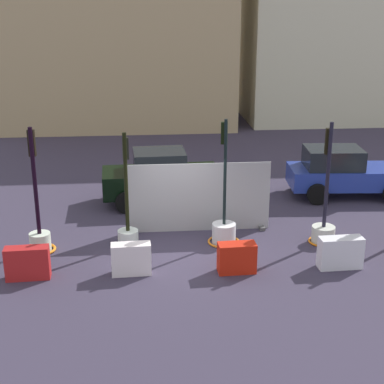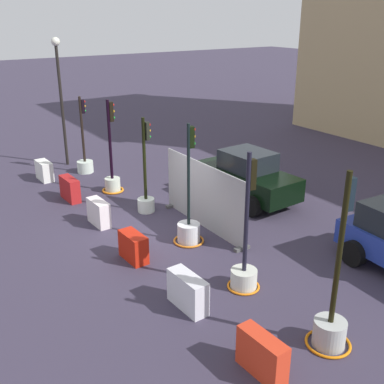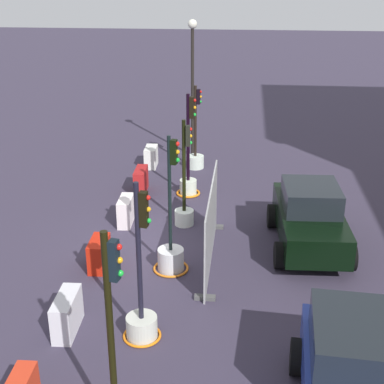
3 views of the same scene
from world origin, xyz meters
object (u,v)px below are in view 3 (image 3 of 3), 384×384
object	(u,v)px
traffic_light_2	(184,203)
street_lamp_post	(192,70)
traffic_light_4	(142,313)
construction_barrier_1	(141,181)
traffic_light_3	(171,251)
construction_barrier_2	(126,211)
car_blue_estate	(354,383)
construction_barrier_3	(99,254)
traffic_light_1	(188,176)
construction_barrier_0	(151,157)
traffic_light_0	(195,154)
car_black_sedan	(309,217)
construction_barrier_4	(67,314)

from	to	relation	value
traffic_light_2	street_lamp_post	world-z (taller)	street_lamp_post
traffic_light_4	construction_barrier_1	xyz separation A→B (m)	(-8.03, -1.55, -0.18)
traffic_light_3	traffic_light_4	world-z (taller)	traffic_light_3
traffic_light_2	traffic_light_4	world-z (taller)	traffic_light_4
construction_barrier_2	car_blue_estate	distance (m)	9.26
construction_barrier_1	car_blue_estate	size ratio (longest dim) A/B	0.26
construction_barrier_3	traffic_light_4	bearing A→B (deg)	30.76
traffic_light_2	car_blue_estate	size ratio (longest dim) A/B	0.76
traffic_light_1	construction_barrier_1	bearing A→B (deg)	-91.26
traffic_light_1	construction_barrier_0	distance (m)	3.26
traffic_light_0	traffic_light_4	size ratio (longest dim) A/B	0.92
car_blue_estate	car_black_sedan	bearing A→B (deg)	-178.92
traffic_light_0	construction_barrier_1	size ratio (longest dim) A/B	2.95
traffic_light_1	car_black_sedan	world-z (taller)	traffic_light_1
traffic_light_0	construction_barrier_0	xyz separation A→B (m)	(0.02, -1.75, -0.17)
traffic_light_2	traffic_light_1	bearing A→B (deg)	-176.66
construction_barrier_0	traffic_light_2	bearing A→B (deg)	20.45
construction_barrier_4	car_blue_estate	xyz separation A→B (m)	(2.03, 5.61, 0.44)
construction_barrier_2	traffic_light_1	bearing A→B (deg)	147.05
traffic_light_4	street_lamp_post	world-z (taller)	street_lamp_post
car_black_sedan	construction_barrier_0	bearing A→B (deg)	-138.37
traffic_light_4	street_lamp_post	size ratio (longest dim) A/B	0.64
construction_barrier_2	construction_barrier_4	xyz separation A→B (m)	(5.40, -0.11, 0.01)
construction_barrier_1	traffic_light_2	bearing A→B (deg)	36.35
construction_barrier_0	street_lamp_post	distance (m)	3.80
construction_barrier_0	car_blue_estate	world-z (taller)	car_blue_estate
traffic_light_1	traffic_light_3	bearing A→B (deg)	1.16
traffic_light_2	construction_barrier_2	xyz separation A→B (m)	(0.11, -1.79, -0.28)
construction_barrier_0	construction_barrier_3	size ratio (longest dim) A/B	1.01
traffic_light_0	construction_barrier_2	size ratio (longest dim) A/B	3.19
traffic_light_0	car_black_sedan	bearing A→B (deg)	31.16
construction_barrier_4	construction_barrier_1	bearing A→B (deg)	179.43
traffic_light_0	street_lamp_post	bearing A→B (deg)	-169.82
street_lamp_post	traffic_light_4	bearing A→B (deg)	0.84
traffic_light_0	traffic_light_2	distance (m)	5.17
construction_barrier_2	car_black_sedan	world-z (taller)	car_black_sedan
construction_barrier_3	street_lamp_post	xyz separation A→B (m)	(-9.46, 1.47, 3.15)
construction_barrier_2	car_black_sedan	size ratio (longest dim) A/B	0.25
construction_barrier_0	car_blue_estate	bearing A→B (deg)	23.95
construction_barrier_4	traffic_light_2	bearing A→B (deg)	161.07
construction_barrier_2	car_blue_estate	xyz separation A→B (m)	(7.43, 5.51, 0.45)
construction_barrier_2	traffic_light_0	bearing A→B (deg)	162.93
traffic_light_1	traffic_light_4	world-z (taller)	traffic_light_4
construction_barrier_1	construction_barrier_2	xyz separation A→B (m)	(2.57, 0.03, -0.01)
construction_barrier_2	street_lamp_post	size ratio (longest dim) A/B	0.19
traffic_light_0	construction_barrier_4	xyz separation A→B (m)	(10.68, -1.73, -0.14)
construction_barrier_0	traffic_light_1	bearing A→B (deg)	33.15
traffic_light_2	construction_barrier_0	xyz separation A→B (m)	(-5.15, -1.92, -0.30)
construction_barrier_0	car_black_sedan	size ratio (longest dim) A/B	0.25
construction_barrier_1	construction_barrier_2	bearing A→B (deg)	0.56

